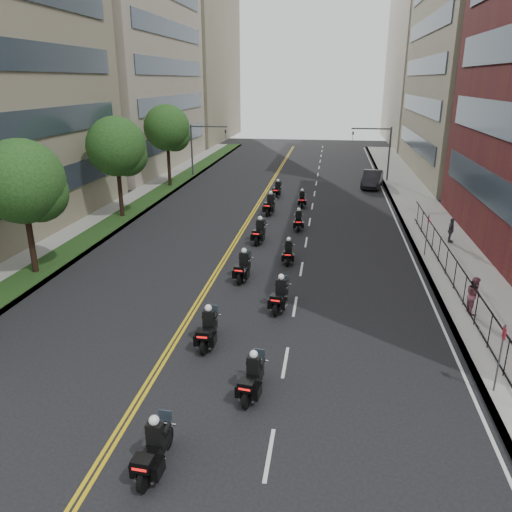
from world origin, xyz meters
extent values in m
plane|color=black|center=(0.00, 0.00, 0.00)|extent=(160.00, 160.00, 0.00)
cube|color=gray|center=(12.00, 25.00, 0.07)|extent=(4.00, 90.00, 0.15)
cube|color=gray|center=(-12.00, 25.00, 0.07)|extent=(4.00, 90.00, 0.15)
cube|color=#1F3B15|center=(-11.20, 25.00, 0.17)|extent=(2.00, 90.00, 0.04)
cube|color=#333F4C|center=(13.95, 17.00, 3.50)|extent=(0.12, 25.80, 1.80)
cube|color=gray|center=(21.50, 48.00, 15.00)|extent=(15.00, 28.00, 30.00)
cube|color=#333F4C|center=(13.95, 48.00, 3.50)|extent=(0.12, 24.08, 1.80)
cube|color=#333F4C|center=(13.95, 48.00, 7.50)|extent=(0.12, 24.08, 1.80)
cube|color=#333F4C|center=(13.95, 48.00, 11.50)|extent=(0.12, 24.08, 1.80)
cube|color=#333F4C|center=(13.95, 48.00, 15.50)|extent=(0.12, 24.08, 1.80)
cube|color=#A39983|center=(21.50, 78.00, 13.00)|extent=(15.00, 28.00, 26.00)
cube|color=#333F4C|center=(-13.95, 17.00, 3.50)|extent=(0.12, 25.80, 1.80)
cube|color=#333F4C|center=(-13.95, 17.00, 7.50)|extent=(0.12, 25.80, 1.80)
cube|color=#333F4C|center=(-13.95, 17.00, 11.50)|extent=(0.12, 25.80, 1.80)
cube|color=#A39983|center=(-22.00, 48.00, 17.00)|extent=(16.00, 28.00, 34.00)
cube|color=#333F4C|center=(-13.95, 48.00, 3.50)|extent=(0.12, 24.08, 1.80)
cube|color=#333F4C|center=(-13.95, 48.00, 7.50)|extent=(0.12, 24.08, 1.80)
cube|color=#333F4C|center=(-13.95, 48.00, 11.50)|extent=(0.12, 24.08, 1.80)
cube|color=#333F4C|center=(-13.95, 48.00, 15.50)|extent=(0.12, 24.08, 1.80)
cube|color=gray|center=(-22.00, 78.00, 13.00)|extent=(16.00, 28.00, 26.00)
cube|color=black|center=(11.00, 12.00, 1.60)|extent=(0.05, 28.00, 0.05)
cube|color=black|center=(11.00, 12.00, 0.30)|extent=(0.05, 28.00, 0.05)
cylinder|color=#301B15|center=(-11.20, 12.00, 2.42)|extent=(0.32, 0.32, 4.83)
sphere|color=#164317|center=(-11.20, 12.00, 5.18)|extent=(4.40, 4.40, 4.40)
sphere|color=#164317|center=(-10.60, 12.40, 4.49)|extent=(3.08, 3.08, 3.08)
cylinder|color=#301B15|center=(-11.20, 24.00, 2.55)|extent=(0.32, 0.32, 5.11)
sphere|color=#164317|center=(-11.20, 24.00, 5.47)|extent=(4.40, 4.40, 4.40)
sphere|color=#164317|center=(-10.60, 24.40, 4.75)|extent=(3.08, 3.08, 3.08)
cylinder|color=#301B15|center=(-11.20, 36.00, 2.69)|extent=(0.32, 0.32, 5.39)
sphere|color=#164317|center=(-11.20, 36.00, 5.78)|extent=(4.40, 4.40, 4.40)
sphere|color=#164317|center=(-10.60, 36.40, 5.00)|extent=(3.08, 3.08, 3.08)
cylinder|color=#3F3F44|center=(10.50, 42.00, 2.80)|extent=(0.18, 0.18, 5.60)
cylinder|color=#3F3F44|center=(8.50, 42.00, 5.40)|extent=(4.00, 0.14, 0.14)
imported|color=black|center=(6.70, 42.00, 4.60)|extent=(0.16, 0.20, 1.00)
cylinder|color=#3F3F44|center=(-10.50, 42.00, 2.80)|extent=(0.18, 0.18, 5.60)
cylinder|color=#3F3F44|center=(-8.50, 42.00, 5.40)|extent=(4.00, 0.14, 0.14)
imported|color=black|center=(-6.70, 42.00, 4.60)|extent=(0.16, 0.20, 1.00)
cylinder|color=black|center=(0.13, -1.76, 0.34)|extent=(0.18, 0.69, 0.68)
cylinder|color=black|center=(0.24, -0.17, 0.34)|extent=(0.18, 0.69, 0.68)
cube|color=black|center=(0.19, -0.97, 0.62)|extent=(0.50, 1.37, 0.40)
cube|color=silver|center=(0.19, -0.92, 0.39)|extent=(0.41, 0.57, 0.30)
cube|color=black|center=(0.13, -1.76, 0.86)|extent=(0.54, 0.45, 0.32)
cube|color=red|center=(0.12, -1.97, 0.84)|extent=(0.40, 0.06, 0.07)
cube|color=black|center=(0.19, -0.92, 1.12)|extent=(0.46, 0.31, 0.62)
sphere|color=white|center=(0.19, -0.91, 1.53)|extent=(0.29, 0.29, 0.29)
cylinder|color=black|center=(2.19, 2.05, 0.33)|extent=(0.23, 0.68, 0.67)
cylinder|color=black|center=(2.41, 3.61, 0.33)|extent=(0.23, 0.68, 0.67)
cube|color=black|center=(2.30, 2.83, 0.61)|extent=(0.59, 1.37, 0.39)
cube|color=silver|center=(2.31, 2.88, 0.38)|extent=(0.44, 0.59, 0.29)
cube|color=black|center=(2.19, 2.05, 0.84)|extent=(0.56, 0.48, 0.31)
cube|color=red|center=(2.17, 1.85, 0.82)|extent=(0.39, 0.08, 0.07)
cube|color=black|center=(2.31, 2.88, 1.10)|extent=(0.47, 0.33, 0.61)
sphere|color=white|center=(2.31, 2.89, 1.51)|extent=(0.28, 0.28, 0.28)
cylinder|color=black|center=(0.00, 5.12, 0.35)|extent=(0.15, 0.70, 0.70)
cylinder|color=black|center=(0.01, 6.76, 0.35)|extent=(0.15, 0.70, 0.70)
cube|color=black|center=(0.01, 5.94, 0.63)|extent=(0.44, 1.38, 0.41)
cube|color=silver|center=(0.01, 5.99, 0.40)|extent=(0.39, 0.57, 0.31)
cube|color=black|center=(0.00, 5.12, 0.88)|extent=(0.54, 0.43, 0.33)
cube|color=red|center=(0.00, 4.91, 0.86)|extent=(0.41, 0.03, 0.07)
cube|color=black|center=(0.01, 5.99, 1.15)|extent=(0.45, 0.29, 0.63)
sphere|color=white|center=(0.01, 6.00, 1.58)|extent=(0.30, 0.30, 0.30)
cylinder|color=black|center=(2.43, 8.86, 0.35)|extent=(0.23, 0.71, 0.69)
cylinder|color=black|center=(2.65, 10.48, 0.35)|extent=(0.23, 0.71, 0.69)
cube|color=black|center=(2.54, 9.67, 0.63)|extent=(0.61, 1.42, 0.41)
cube|color=silver|center=(2.54, 9.72, 0.40)|extent=(0.46, 0.61, 0.31)
cube|color=black|center=(2.43, 8.86, 0.88)|extent=(0.58, 0.50, 0.33)
cube|color=red|center=(2.40, 8.65, 0.86)|extent=(0.41, 0.09, 0.07)
cube|color=black|center=(2.54, 9.72, 1.14)|extent=(0.48, 0.34, 0.63)
sphere|color=white|center=(2.54, 9.73, 1.57)|extent=(0.30, 0.30, 0.30)
cylinder|color=black|center=(0.15, 12.22, 0.35)|extent=(0.21, 0.71, 0.70)
cylinder|color=black|center=(0.29, 13.86, 0.35)|extent=(0.21, 0.71, 0.70)
cube|color=black|center=(0.22, 13.04, 0.64)|extent=(0.56, 1.43, 0.41)
cube|color=silver|center=(0.23, 13.09, 0.40)|extent=(0.44, 0.60, 0.31)
cube|color=black|center=(0.15, 12.22, 0.89)|extent=(0.57, 0.48, 0.33)
cube|color=red|center=(0.13, 12.00, 0.87)|extent=(0.41, 0.07, 0.07)
cube|color=black|center=(0.23, 13.09, 1.16)|extent=(0.48, 0.33, 0.64)
sphere|color=white|center=(0.23, 13.10, 1.59)|extent=(0.30, 0.30, 0.30)
cylinder|color=black|center=(2.38, 15.31, 0.31)|extent=(0.14, 0.62, 0.62)
cylinder|color=black|center=(2.34, 16.76, 0.31)|extent=(0.14, 0.62, 0.62)
cube|color=black|center=(2.36, 16.03, 0.56)|extent=(0.42, 1.23, 0.36)
cube|color=silver|center=(2.36, 16.08, 0.35)|extent=(0.36, 0.51, 0.27)
cube|color=black|center=(2.38, 15.31, 0.78)|extent=(0.48, 0.39, 0.29)
cube|color=red|center=(2.38, 15.12, 0.76)|extent=(0.36, 0.04, 0.06)
cube|color=black|center=(2.36, 16.08, 1.01)|extent=(0.41, 0.26, 0.56)
sphere|color=white|center=(2.36, 16.09, 1.39)|extent=(0.26, 0.26, 0.26)
cylinder|color=black|center=(0.09, 18.72, 0.36)|extent=(0.22, 0.73, 0.71)
cylinder|color=black|center=(0.26, 20.39, 0.36)|extent=(0.22, 0.73, 0.71)
cube|color=black|center=(0.17, 19.55, 0.65)|extent=(0.58, 1.46, 0.42)
cube|color=silver|center=(0.18, 19.61, 0.41)|extent=(0.45, 0.61, 0.32)
cube|color=black|center=(0.09, 18.72, 0.90)|extent=(0.59, 0.49, 0.34)
cube|color=red|center=(0.07, 18.50, 0.88)|extent=(0.42, 0.07, 0.07)
cube|color=black|center=(0.18, 19.61, 1.18)|extent=(0.49, 0.34, 0.65)
sphere|color=white|center=(0.18, 19.62, 1.62)|extent=(0.30, 0.30, 0.30)
cylinder|color=black|center=(2.53, 22.20, 0.32)|extent=(0.17, 0.64, 0.64)
cylinder|color=black|center=(2.45, 23.70, 0.32)|extent=(0.17, 0.64, 0.64)
cube|color=black|center=(2.49, 22.95, 0.58)|extent=(0.46, 1.28, 0.37)
cube|color=silver|center=(2.48, 23.00, 0.37)|extent=(0.38, 0.53, 0.28)
cube|color=black|center=(2.53, 22.20, 0.81)|extent=(0.51, 0.42, 0.30)
cube|color=red|center=(2.54, 22.00, 0.79)|extent=(0.38, 0.05, 0.07)
cube|color=black|center=(2.48, 23.00, 1.05)|extent=(0.43, 0.28, 0.58)
sphere|color=white|center=(2.48, 23.00, 1.44)|extent=(0.27, 0.27, 0.27)
cylinder|color=black|center=(-0.12, 26.05, 0.38)|extent=(0.23, 0.76, 0.75)
cylinder|color=black|center=(0.07, 27.81, 0.38)|extent=(0.23, 0.76, 0.75)
cube|color=black|center=(-0.02, 26.93, 0.68)|extent=(0.62, 1.53, 0.44)
cube|color=silver|center=(-0.02, 26.98, 0.43)|extent=(0.48, 0.65, 0.33)
cube|color=black|center=(-0.12, 26.05, 0.95)|extent=(0.62, 0.52, 0.35)
cube|color=red|center=(-0.14, 25.82, 0.93)|extent=(0.44, 0.08, 0.08)
cube|color=black|center=(-0.02, 26.98, 1.24)|extent=(0.52, 0.36, 0.68)
sphere|color=white|center=(-0.02, 26.99, 1.70)|extent=(0.32, 0.32, 0.32)
cylinder|color=black|center=(2.37, 29.10, 0.31)|extent=(0.17, 0.62, 0.61)
cylinder|color=black|center=(2.26, 30.54, 0.31)|extent=(0.17, 0.62, 0.61)
cube|color=black|center=(2.32, 29.82, 0.56)|extent=(0.47, 1.24, 0.36)
cube|color=silver|center=(2.31, 29.86, 0.35)|extent=(0.38, 0.52, 0.27)
cube|color=black|center=(2.37, 29.10, 0.77)|extent=(0.50, 0.41, 0.29)
cube|color=red|center=(2.39, 28.91, 0.76)|extent=(0.36, 0.05, 0.06)
cube|color=black|center=(2.31, 29.86, 1.01)|extent=(0.41, 0.28, 0.56)
sphere|color=white|center=(2.31, 29.87, 1.39)|extent=(0.26, 0.26, 0.26)
cylinder|color=black|center=(-0.18, 32.26, 0.34)|extent=(0.21, 0.68, 0.67)
cylinder|color=black|center=(0.00, 33.83, 0.34)|extent=(0.21, 0.68, 0.67)
cube|color=black|center=(-0.09, 33.04, 0.61)|extent=(0.56, 1.37, 0.40)
cube|color=silver|center=(-0.08, 33.09, 0.39)|extent=(0.43, 0.58, 0.30)
cube|color=black|center=(-0.18, 32.26, 0.85)|extent=(0.56, 0.47, 0.32)
cube|color=red|center=(-0.20, 32.05, 0.83)|extent=(0.40, 0.07, 0.07)
cube|color=black|center=(-0.08, 33.09, 1.11)|extent=(0.46, 0.32, 0.61)
sphere|color=white|center=(-0.08, 33.10, 1.52)|extent=(0.29, 0.29, 0.29)
imported|color=black|center=(8.73, 38.86, 0.82)|extent=(2.55, 5.20, 1.64)
imported|color=#7F4550|center=(11.20, 10.21, 1.01)|extent=(0.71, 0.88, 1.73)
imported|color=#46464E|center=(12.45, 20.89, 0.96)|extent=(0.78, 1.03, 1.62)
camera|label=1|loc=(4.52, -11.48, 10.13)|focal=35.00mm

